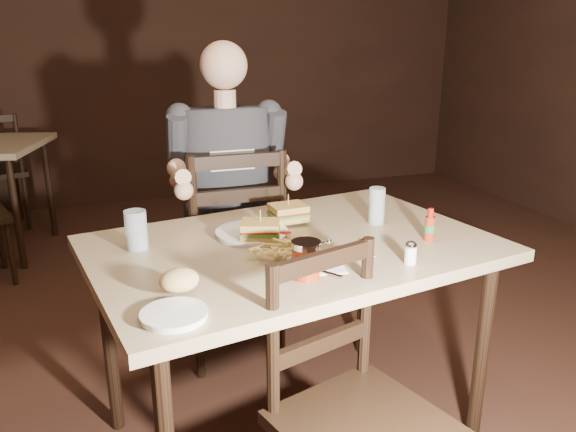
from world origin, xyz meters
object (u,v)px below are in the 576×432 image
object	(u,v)px
syrup_dispenser	(306,259)
side_plate	(174,316)
chair_far	(229,252)
main_table	(293,262)
dinner_plate	(252,234)
chair_near	(365,427)
hot_sauce	(430,224)
glass_left	(136,230)
diner	(228,152)
glass_right	(377,206)

from	to	relation	value
syrup_dispenser	side_plate	size ratio (longest dim) A/B	0.68
chair_far	main_table	bearing A→B (deg)	96.59
dinner_plate	syrup_dispenser	bearing A→B (deg)	-83.13
chair_far	chair_near	distance (m)	1.24
hot_sauce	side_plate	world-z (taller)	hot_sauce
chair_far	side_plate	bearing A→B (deg)	70.65
hot_sauce	side_plate	distance (m)	0.95
hot_sauce	glass_left	bearing A→B (deg)	165.08
hot_sauce	diner	bearing A→B (deg)	124.03
chair_far	side_plate	distance (m)	1.18
side_plate	glass_left	bearing A→B (deg)	94.14
chair_far	glass_left	distance (m)	0.78
chair_far	glass_left	size ratio (longest dim) A/B	7.57
dinner_plate	chair_far	bearing A→B (deg)	84.78
main_table	side_plate	bearing A→B (deg)	-139.03
chair_near	glass_left	distance (m)	0.93
dinner_plate	hot_sauce	world-z (taller)	hot_sauce
glass_left	side_plate	xyz separation A→B (m)	(0.04, -0.52, -0.06)
chair_far	chair_near	size ratio (longest dim) A/B	1.12
chair_near	syrup_dispenser	distance (m)	0.48
glass_right	side_plate	bearing A→B (deg)	-149.25
main_table	glass_left	size ratio (longest dim) A/B	10.99
dinner_plate	glass_left	bearing A→B (deg)	179.42
chair_near	glass_right	bearing A→B (deg)	44.53
glass_right	side_plate	distance (m)	0.97
dinner_plate	glass_left	size ratio (longest dim) A/B	1.87
syrup_dispenser	diner	bearing A→B (deg)	80.97
glass_left	main_table	bearing A→B (deg)	-13.13
chair_near	dinner_plate	world-z (taller)	chair_near
diner	glass_left	bearing A→B (deg)	-129.88
chair_near	glass_left	world-z (taller)	glass_left
chair_near	hot_sauce	size ratio (longest dim) A/B	7.80
glass_left	syrup_dispenser	world-z (taller)	glass_left
chair_near	hot_sauce	xyz separation A→B (m)	(0.45, 0.43, 0.38)
diner	side_plate	xyz separation A→B (m)	(-0.40, -1.02, -0.19)
glass_right	dinner_plate	bearing A→B (deg)	177.32
dinner_plate	syrup_dispenser	xyz separation A→B (m)	(0.05, -0.39, 0.05)
glass_left	hot_sauce	world-z (taller)	glass_left
main_table	dinner_plate	size ratio (longest dim) A/B	5.86
syrup_dispenser	side_plate	xyz separation A→B (m)	(-0.40, -0.12, -0.05)
glass_right	diner	bearing A→B (deg)	129.06
glass_right	hot_sauce	distance (m)	0.24
dinner_plate	diner	bearing A→B (deg)	84.42
hot_sauce	syrup_dispenser	xyz separation A→B (m)	(-0.51, -0.15, -0.00)
chair_near	diner	xyz separation A→B (m)	(-0.06, 1.19, 0.52)
dinner_plate	glass_right	size ratio (longest dim) A/B	1.81
syrup_dispenser	chair_far	bearing A→B (deg)	80.92
hot_sauce	syrup_dispenser	distance (m)	0.53
side_plate	main_table	bearing A→B (deg)	40.97
chair_far	diner	xyz separation A→B (m)	(-0.00, -0.05, 0.47)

